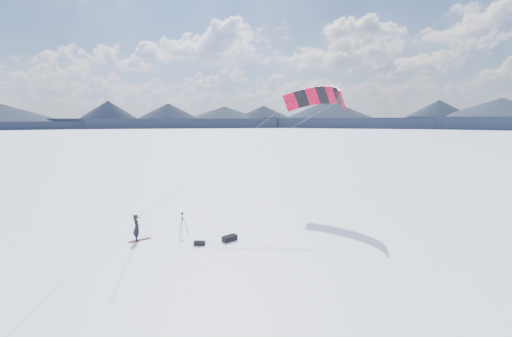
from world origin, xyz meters
TOP-DOWN VIEW (x-y plane):
  - ground at (0.00, 0.00)m, footprint 1800.00×1800.00m
  - horizon_hills at (0.00, -0.00)m, footprint 704.47×706.88m
  - snow_tracks at (-0.65, -0.35)m, footprint 14.76×10.25m
  - snowkiter at (-0.78, 1.74)m, footprint 0.39×0.59m
  - snowboard at (-0.64, 1.78)m, footprint 1.40×0.45m
  - tripod at (1.97, 1.50)m, footprint 0.65×0.70m
  - gear_bag_a at (4.01, -1.06)m, footprint 0.97×0.62m
  - gear_bag_b at (2.17, -0.86)m, footprint 0.70×0.60m
  - power_kite at (14.05, 3.20)m, footprint 16.05×6.50m

SIDE VIEW (x-z plane):
  - ground at x=0.00m, z-range 0.00..0.00m
  - snowkiter at x=-0.78m, z-range -0.81..0.81m
  - snow_tracks at x=-0.65m, z-range 0.00..0.01m
  - snowboard at x=-0.64m, z-range 0.00..0.04m
  - gear_bag_b at x=2.17m, z-range -0.02..0.27m
  - gear_bag_a at x=4.01m, z-range -0.02..0.38m
  - tripod at x=1.97m, z-range 0.21..1.66m
  - horizon_hills at x=0.00m, z-range -0.58..10.31m
  - power_kite at x=14.05m, z-range 4.67..13.19m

